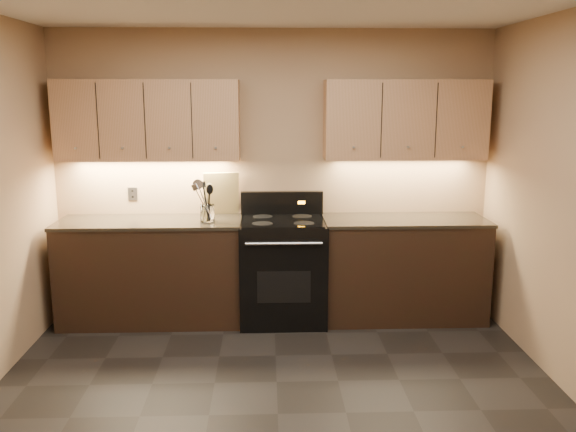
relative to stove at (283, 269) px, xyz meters
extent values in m
plane|color=black|center=(-0.08, -1.68, -0.48)|extent=(4.00, 4.00, 0.00)
cube|color=tan|center=(-0.08, 0.32, 0.82)|extent=(4.00, 0.04, 2.60)
cube|color=black|center=(-1.18, 0.02, -0.03)|extent=(1.60, 0.60, 0.90)
cube|color=#352E22|center=(-1.18, 0.02, 0.44)|extent=(1.62, 0.62, 0.03)
cube|color=black|center=(1.10, 0.02, -0.03)|extent=(1.44, 0.60, 0.90)
cube|color=#352E22|center=(1.10, 0.02, 0.44)|extent=(1.46, 0.62, 0.03)
cube|color=black|center=(0.00, -0.01, -0.02)|extent=(0.76, 0.65, 0.92)
cube|color=black|center=(0.00, -0.01, 0.45)|extent=(0.70, 0.60, 0.01)
cube|color=black|center=(0.00, 0.28, 0.55)|extent=(0.76, 0.07, 0.22)
cube|color=orange|center=(0.18, 0.24, 0.56)|extent=(0.06, 0.00, 0.03)
cylinder|color=silver|center=(0.00, -0.35, 0.32)|extent=(0.65, 0.02, 0.02)
cube|color=black|center=(0.00, -0.33, -0.07)|extent=(0.46, 0.00, 0.28)
cylinder|color=black|center=(-0.18, -0.16, 0.45)|extent=(0.18, 0.18, 0.00)
cylinder|color=black|center=(0.18, -0.16, 0.45)|extent=(0.18, 0.18, 0.00)
cylinder|color=black|center=(-0.18, 0.14, 0.45)|extent=(0.18, 0.18, 0.00)
cylinder|color=black|center=(0.18, 0.14, 0.45)|extent=(0.18, 0.18, 0.00)
cube|color=tan|center=(-1.18, 0.17, 1.32)|extent=(1.60, 0.30, 0.70)
cube|color=tan|center=(1.10, 0.17, 1.32)|extent=(1.44, 0.30, 0.70)
cube|color=#B2B5BA|center=(-1.38, 0.31, 0.64)|extent=(0.08, 0.01, 0.12)
cylinder|color=white|center=(-0.66, -0.05, 0.53)|extent=(0.16, 0.16, 0.15)
cylinder|color=white|center=(-0.66, -0.05, 0.46)|extent=(0.12, 0.12, 0.02)
cube|color=tan|center=(-0.56, 0.26, 0.65)|extent=(0.33, 0.16, 0.40)
camera|label=1|loc=(-0.14, -5.29, 1.57)|focal=38.00mm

